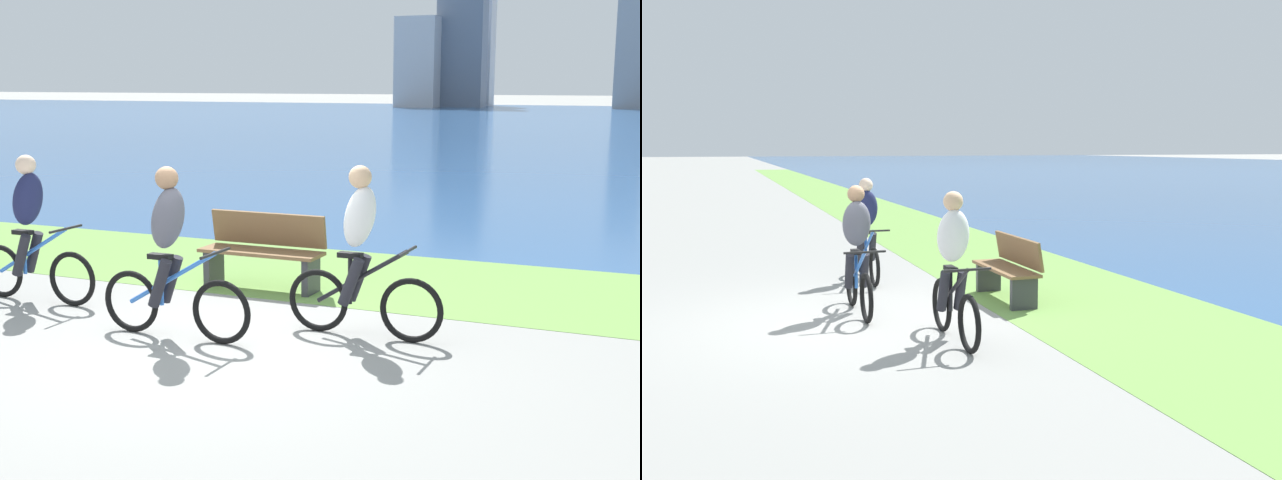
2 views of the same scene
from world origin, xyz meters
The scene contains 6 objects.
ground_plane centered at (0.00, 0.00, 0.00)m, with size 300.00×300.00×0.00m, color gray.
grass_strip_bayside centered at (0.00, 3.28, 0.00)m, with size 120.00×3.02×0.01m, color #6B9947.
cyclist_lead centered at (1.31, 0.85, 0.83)m, with size 1.59×0.52×1.67m.
cyclist_trailing centered at (-0.35, 0.10, 0.83)m, with size 1.64×0.52×1.66m.
cyclist_distant_rear centered at (-2.55, 0.67, 0.83)m, with size 1.62×0.52×1.65m.
bench_near_path centered at (-0.47, 2.26, 0.45)m, with size 1.50×0.47×0.90m.
Camera 2 is at (8.67, -1.58, 2.15)m, focal length 40.08 mm.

